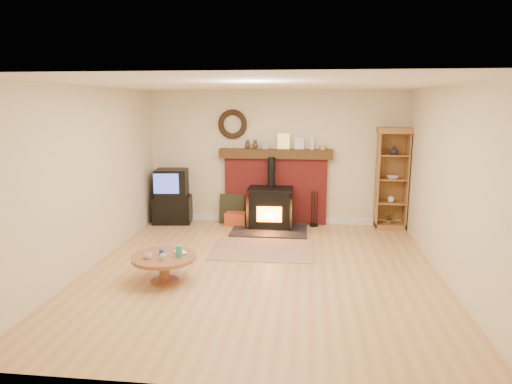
# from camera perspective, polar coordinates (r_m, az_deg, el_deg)

# --- Properties ---
(ground) EXTENTS (5.50, 5.50, 0.00)m
(ground) POSITION_cam_1_polar(r_m,az_deg,el_deg) (6.62, 0.72, -9.84)
(ground) COLOR tan
(ground) RESTS_ON ground
(room_shell) EXTENTS (5.02, 5.52, 2.61)m
(room_shell) POSITION_cam_1_polar(r_m,az_deg,el_deg) (6.31, 0.68, 5.20)
(room_shell) COLOR beige
(room_shell) RESTS_ON ground
(chimney_breast) EXTENTS (2.20, 0.22, 1.78)m
(chimney_breast) POSITION_cam_1_polar(r_m,az_deg,el_deg) (8.97, 2.47, 1.08)
(chimney_breast) COLOR maroon
(chimney_breast) RESTS_ON ground
(wood_stove) EXTENTS (1.40, 1.00, 1.34)m
(wood_stove) POSITION_cam_1_polar(r_m,az_deg,el_deg) (8.68, 1.81, -2.09)
(wood_stove) COLOR black
(wood_stove) RESTS_ON ground
(area_rug) EXTENTS (1.69, 1.17, 0.01)m
(area_rug) POSITION_cam_1_polar(r_m,az_deg,el_deg) (7.49, 0.87, -7.26)
(area_rug) COLOR brown
(area_rug) RESTS_ON ground
(tv_unit) EXTENTS (0.79, 0.59, 1.08)m
(tv_unit) POSITION_cam_1_polar(r_m,az_deg,el_deg) (9.20, -10.44, -0.65)
(tv_unit) COLOR black
(tv_unit) RESTS_ON ground
(curio_cabinet) EXTENTS (0.61, 0.44, 1.91)m
(curio_cabinet) POSITION_cam_1_polar(r_m,az_deg,el_deg) (8.95, 16.58, 1.61)
(curio_cabinet) COLOR olive
(curio_cabinet) RESTS_ON ground
(firelog_box) EXTENTS (0.44, 0.30, 0.26)m
(firelog_box) POSITION_cam_1_polar(r_m,az_deg,el_deg) (8.94, -2.49, -3.37)
(firelog_box) COLOR #C38418
(firelog_box) RESTS_ON ground
(leaning_painting) EXTENTS (0.49, 0.13, 0.58)m
(leaning_painting) POSITION_cam_1_polar(r_m,az_deg,el_deg) (9.06, -3.07, -2.11)
(leaning_painting) COLOR black
(leaning_painting) RESTS_ON ground
(fire_tools) EXTENTS (0.16, 0.16, 0.70)m
(fire_tools) POSITION_cam_1_polar(r_m,az_deg,el_deg) (8.93, 7.27, -3.44)
(fire_tools) COLOR black
(fire_tools) RESTS_ON ground
(coffee_table) EXTENTS (0.86, 0.86, 0.53)m
(coffee_table) POSITION_cam_1_polar(r_m,az_deg,el_deg) (6.25, -11.42, -8.42)
(coffee_table) COLOR brown
(coffee_table) RESTS_ON ground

